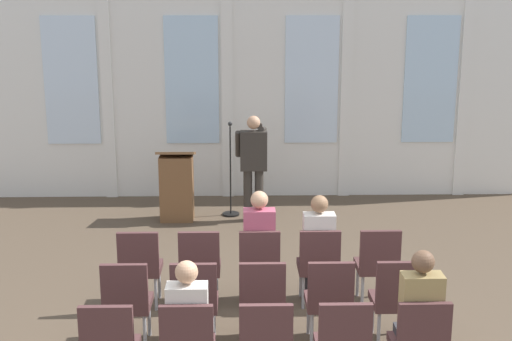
# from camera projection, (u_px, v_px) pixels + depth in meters

# --- Properties ---
(rear_partition) EXTENTS (10.43, 0.14, 3.84)m
(rear_partition) POSITION_uv_depth(u_px,v_px,m) (254.00, 89.00, 12.25)
(rear_partition) COLOR silver
(rear_partition) RESTS_ON ground
(speaker) EXTENTS (0.51, 0.69, 1.69)m
(speaker) POSITION_uv_depth(u_px,v_px,m) (253.00, 160.00, 11.04)
(speaker) COLOR #332D28
(speaker) RESTS_ON ground
(mic_stand) EXTENTS (0.28, 0.28, 1.55)m
(mic_stand) POSITION_uv_depth(u_px,v_px,m) (231.00, 195.00, 11.45)
(mic_stand) COLOR black
(mic_stand) RESTS_ON ground
(lectern) EXTENTS (0.60, 0.48, 1.16)m
(lectern) POSITION_uv_depth(u_px,v_px,m) (177.00, 186.00, 11.16)
(lectern) COLOR brown
(lectern) RESTS_ON ground
(chair_r0_c0) EXTENTS (0.46, 0.44, 0.94)m
(chair_r0_c0) POSITION_uv_depth(u_px,v_px,m) (140.00, 263.00, 7.95)
(chair_r0_c0) COLOR #99999E
(chair_r0_c0) RESTS_ON ground
(chair_r0_c1) EXTENTS (0.46, 0.44, 0.94)m
(chair_r0_c1) POSITION_uv_depth(u_px,v_px,m) (200.00, 263.00, 7.97)
(chair_r0_c1) COLOR #99999E
(chair_r0_c1) RESTS_ON ground
(chair_r0_c2) EXTENTS (0.46, 0.44, 0.94)m
(chair_r0_c2) POSITION_uv_depth(u_px,v_px,m) (259.00, 262.00, 7.98)
(chair_r0_c2) COLOR #99999E
(chair_r0_c2) RESTS_ON ground
(audience_r0_c2) EXTENTS (0.36, 0.39, 1.36)m
(audience_r0_c2) POSITION_uv_depth(u_px,v_px,m) (259.00, 242.00, 8.01)
(audience_r0_c2) COLOR #2D2D33
(audience_r0_c2) RESTS_ON ground
(chair_r0_c3) EXTENTS (0.46, 0.44, 0.94)m
(chair_r0_c3) POSITION_uv_depth(u_px,v_px,m) (319.00, 262.00, 8.00)
(chair_r0_c3) COLOR #99999E
(chair_r0_c3) RESTS_ON ground
(audience_r0_c3) EXTENTS (0.36, 0.39, 1.31)m
(audience_r0_c3) POSITION_uv_depth(u_px,v_px,m) (318.00, 243.00, 8.03)
(audience_r0_c3) COLOR #2D2D33
(audience_r0_c3) RESTS_ON ground
(chair_r0_c4) EXTENTS (0.46, 0.44, 0.94)m
(chair_r0_c4) POSITION_uv_depth(u_px,v_px,m) (378.00, 261.00, 8.01)
(chair_r0_c4) COLOR #99999E
(chair_r0_c4) RESTS_ON ground
(chair_r1_c0) EXTENTS (0.46, 0.44, 0.94)m
(chair_r1_c0) POSITION_uv_depth(u_px,v_px,m) (127.00, 298.00, 7.02)
(chair_r1_c0) COLOR #99999E
(chair_r1_c0) RESTS_ON ground
(chair_r1_c1) EXTENTS (0.46, 0.44, 0.94)m
(chair_r1_c1) POSITION_uv_depth(u_px,v_px,m) (195.00, 298.00, 7.03)
(chair_r1_c1) COLOR #99999E
(chair_r1_c1) RESTS_ON ground
(chair_r1_c2) EXTENTS (0.46, 0.44, 0.94)m
(chair_r1_c2) POSITION_uv_depth(u_px,v_px,m) (262.00, 297.00, 7.05)
(chair_r1_c2) COLOR #99999E
(chair_r1_c2) RESTS_ON ground
(chair_r1_c3) EXTENTS (0.46, 0.44, 0.94)m
(chair_r1_c3) POSITION_uv_depth(u_px,v_px,m) (329.00, 296.00, 7.06)
(chair_r1_c3) COLOR #99999E
(chair_r1_c3) RESTS_ON ground
(chair_r1_c4) EXTENTS (0.46, 0.44, 0.94)m
(chair_r1_c4) POSITION_uv_depth(u_px,v_px,m) (396.00, 296.00, 7.08)
(chair_r1_c4) COLOR #99999E
(chair_r1_c4) RESTS_ON ground
(audience_r2_c1) EXTENTS (0.36, 0.39, 1.28)m
(audience_r2_c1) POSITION_uv_depth(u_px,v_px,m) (188.00, 320.00, 6.14)
(audience_r2_c1) COLOR #2D2D33
(audience_r2_c1) RESTS_ON ground
(chair_r2_c3) EXTENTS (0.46, 0.44, 0.94)m
(chair_r2_c3) POSITION_uv_depth(u_px,v_px,m) (343.00, 341.00, 6.13)
(chair_r2_c3) COLOR #99999E
(chair_r2_c3) RESTS_ON ground
(chair_r2_c4) EXTENTS (0.46, 0.44, 0.94)m
(chair_r2_c4) POSITION_uv_depth(u_px,v_px,m) (420.00, 340.00, 6.15)
(chair_r2_c4) COLOR #99999E
(chair_r2_c4) RESTS_ON ground
(audience_r2_c4) EXTENTS (0.36, 0.39, 1.35)m
(audience_r2_c4) POSITION_uv_depth(u_px,v_px,m) (419.00, 314.00, 6.17)
(audience_r2_c4) COLOR #2D2D33
(audience_r2_c4) RESTS_ON ground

